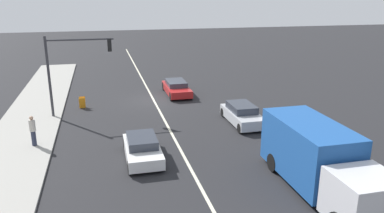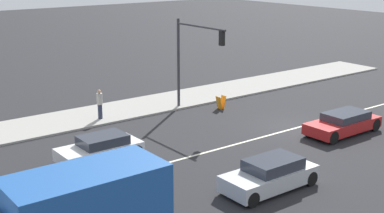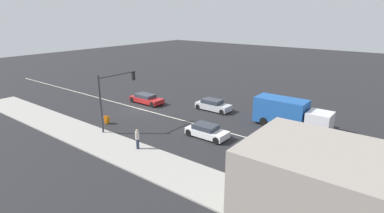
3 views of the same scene
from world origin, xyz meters
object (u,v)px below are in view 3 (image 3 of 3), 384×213
object	(u,v)px
traffic_signal_main	(112,91)
sedan_silver	(213,105)
delivery_truck	(289,113)
van_white	(207,131)
warning_aframe_sign	(107,120)
hatchback_red	(146,99)
pedestrian	(137,138)

from	to	relation	value
traffic_signal_main	sedan_silver	xyz separation A→B (m)	(-11.12, 4.36, -3.27)
delivery_truck	van_white	world-z (taller)	delivery_truck
traffic_signal_main	warning_aframe_sign	bearing A→B (deg)	-104.77
traffic_signal_main	warning_aframe_sign	size ratio (longest dim) A/B	6.69
sedan_silver	warning_aframe_sign	bearing A→B (deg)	-30.57
traffic_signal_main	warning_aframe_sign	world-z (taller)	traffic_signal_main
delivery_truck	sedan_silver	distance (m)	9.23
sedan_silver	hatchback_red	world-z (taller)	sedan_silver
hatchback_red	warning_aframe_sign	bearing A→B (deg)	15.57
pedestrian	warning_aframe_sign	size ratio (longest dim) A/B	2.10
pedestrian	hatchback_red	distance (m)	13.96
delivery_truck	van_white	size ratio (longest dim) A/B	1.89
pedestrian	hatchback_red	bearing A→B (deg)	-137.13
van_white	delivery_truck	bearing A→B (deg)	144.68
traffic_signal_main	sedan_silver	distance (m)	12.39
traffic_signal_main	sedan_silver	bearing A→B (deg)	158.60
hatchback_red	traffic_signal_main	bearing A→B (deg)	26.19
delivery_truck	hatchback_red	size ratio (longest dim) A/B	1.64
warning_aframe_sign	traffic_signal_main	bearing A→B (deg)	75.23
van_white	hatchback_red	xyz separation A→B (m)	(-4.40, -12.54, -0.00)
van_white	sedan_silver	distance (m)	8.28
van_white	pedestrian	bearing A→B (deg)	-27.62
warning_aframe_sign	sedan_silver	size ratio (longest dim) A/B	0.20
traffic_signal_main	van_white	distance (m)	9.88
pedestrian	traffic_signal_main	bearing A→B (deg)	-109.38
van_white	hatchback_red	bearing A→B (deg)	-109.34
delivery_truck	hatchback_red	world-z (taller)	delivery_truck
traffic_signal_main	pedestrian	xyz separation A→B (m)	(1.90, 5.40, -2.85)
van_white	hatchback_red	distance (m)	13.29
delivery_truck	pedestrian	bearing A→B (deg)	-32.04
van_white	hatchback_red	world-z (taller)	van_white
sedan_silver	hatchback_red	bearing A→B (deg)	-71.67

